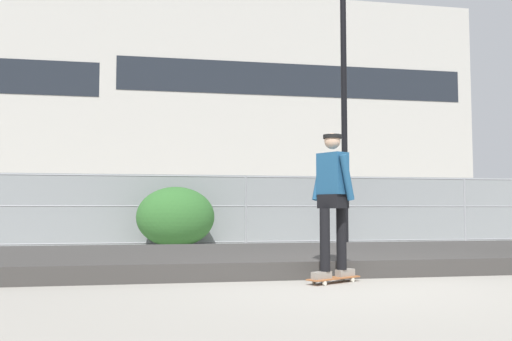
{
  "coord_description": "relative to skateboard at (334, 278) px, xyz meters",
  "views": [
    {
      "loc": [
        -2.41,
        -6.61,
        0.95
      ],
      "look_at": [
        -0.37,
        4.57,
        1.73
      ],
      "focal_mm": 38.74,
      "sensor_mm": 36.0,
      "label": 1
    }
  ],
  "objects": [
    {
      "name": "skater",
      "position": [
        -0.0,
        0.0,
        1.08
      ],
      "size": [
        0.68,
        0.62,
        1.86
      ],
      "color": "gray",
      "rests_on": "skateboard"
    },
    {
      "name": "chain_fence",
      "position": [
        0.15,
        7.88,
        0.88
      ],
      "size": [
        25.89,
        0.06,
        1.85
      ],
      "color": "gray",
      "rests_on": "ground_plane"
    },
    {
      "name": "ground_plane",
      "position": [
        0.15,
        -0.24,
        -0.06
      ],
      "size": [
        120.0,
        120.0,
        0.0
      ],
      "primitive_type": "plane",
      "color": "#9E998E"
    },
    {
      "name": "shrub_left",
      "position": [
        -1.76,
        6.98,
        0.69
      ],
      "size": [
        1.93,
        1.58,
        1.49
      ],
      "color": "#336B2D",
      "rests_on": "ground_plane"
    },
    {
      "name": "library_building",
      "position": [
        -11.73,
        40.46,
        8.21
      ],
      "size": [
        22.89,
        13.13,
        16.53
      ],
      "color": "#B2AFA8",
      "rests_on": "ground_plane"
    },
    {
      "name": "office_block",
      "position": [
        8.36,
        41.7,
        8.68
      ],
      "size": [
        29.4,
        15.79,
        17.47
      ],
      "color": "#B2AFA8",
      "rests_on": "ground_plane"
    },
    {
      "name": "gravel_berm",
      "position": [
        0.15,
        2.32,
        0.06
      ],
      "size": [
        13.91,
        3.98,
        0.24
      ],
      "primitive_type": "cube",
      "color": "#3D3A38",
      "rests_on": "ground_plane"
    },
    {
      "name": "parked_car_near",
      "position": [
        -5.59,
        10.9,
        0.78
      ],
      "size": [
        4.41,
        1.97,
        1.66
      ],
      "color": "navy",
      "rests_on": "ground_plane"
    },
    {
      "name": "skateboard",
      "position": [
        0.0,
        0.0,
        0.0
      ],
      "size": [
        0.8,
        0.56,
        0.07
      ],
      "color": "#9E5B33",
      "rests_on": "ground_plane"
    },
    {
      "name": "street_lamp",
      "position": [
        2.72,
        7.2,
        4.53
      ],
      "size": [
        0.44,
        0.44,
        7.46
      ],
      "color": "black",
      "rests_on": "ground_plane"
    }
  ]
}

